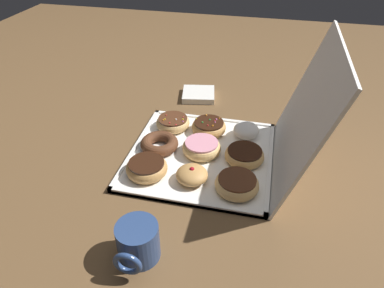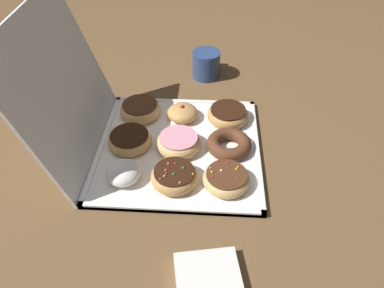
{
  "view_description": "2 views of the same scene",
  "coord_description": "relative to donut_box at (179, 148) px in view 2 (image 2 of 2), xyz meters",
  "views": [
    {
      "loc": [
        0.8,
        0.16,
        0.64
      ],
      "look_at": [
        0.01,
        -0.03,
        0.05
      ],
      "focal_mm": 32.27,
      "sensor_mm": 36.0,
      "label": 1
    },
    {
      "loc": [
        -0.7,
        -0.08,
        0.65
      ],
      "look_at": [
        -0.03,
        -0.04,
        0.05
      ],
      "focal_mm": 34.14,
      "sensor_mm": 36.0,
      "label": 2
    }
  ],
  "objects": [
    {
      "name": "chocolate_cake_ring_donut_1",
      "position": [
        -0.0,
        -0.13,
        0.02
      ],
      "size": [
        0.12,
        0.12,
        0.03
      ],
      "color": "#59331E",
      "rests_on": "donut_box"
    },
    {
      "name": "coffee_mug",
      "position": [
        0.37,
        -0.06,
        0.04
      ],
      "size": [
        0.11,
        0.09,
        0.09
      ],
      "color": "navy",
      "rests_on": "ground"
    },
    {
      "name": "napkin_stack",
      "position": [
        -0.37,
        -0.09,
        0.01
      ],
      "size": [
        0.14,
        0.14,
        0.02
      ],
      "primitive_type": "cube",
      "rotation": [
        0.0,
        0.0,
        0.18
      ],
      "color": "white",
      "rests_on": "ground"
    },
    {
      "name": "jelly_filled_donut_5",
      "position": [
        0.12,
        0.0,
        0.03
      ],
      "size": [
        0.09,
        0.09,
        0.05
      ],
      "color": "tan",
      "rests_on": "donut_box"
    },
    {
      "name": "sprinkle_donut_0",
      "position": [
        -0.12,
        -0.12,
        0.02
      ],
      "size": [
        0.11,
        0.11,
        0.04
      ],
      "color": "#E5B770",
      "rests_on": "donut_box"
    },
    {
      "name": "powdered_filled_donut_6",
      "position": [
        -0.12,
        0.12,
        0.03
      ],
      "size": [
        0.08,
        0.08,
        0.05
      ],
      "color": "white",
      "rests_on": "donut_box"
    },
    {
      "name": "donut_box",
      "position": [
        0.0,
        0.0,
        0.0
      ],
      "size": [
        0.42,
        0.42,
        0.01
      ],
      "color": "white",
      "rests_on": "ground"
    },
    {
      "name": "pink_frosted_donut_4",
      "position": [
        -0.01,
        -0.0,
        0.03
      ],
      "size": [
        0.11,
        0.11,
        0.04
      ],
      "color": "#E5B770",
      "rests_on": "donut_box"
    },
    {
      "name": "sprinkle_donut_3",
      "position": [
        -0.12,
        -0.0,
        0.02
      ],
      "size": [
        0.11,
        0.11,
        0.04
      ],
      "color": "tan",
      "rests_on": "donut_box"
    },
    {
      "name": "box_lid_open",
      "position": [
        0.0,
        0.27,
        0.18
      ],
      "size": [
        0.42,
        0.12,
        0.37
      ],
      "primitive_type": "cube",
      "rotation": [
        1.28,
        0.0,
        0.0
      ],
      "color": "white",
      "rests_on": "ground"
    },
    {
      "name": "chocolate_frosted_donut_8",
      "position": [
        0.13,
        0.12,
        0.03
      ],
      "size": [
        0.12,
        0.12,
        0.04
      ],
      "color": "#E5B770",
      "rests_on": "donut_box"
    },
    {
      "name": "chocolate_frosted_donut_2",
      "position": [
        0.12,
        -0.13,
        0.03
      ],
      "size": [
        0.12,
        0.12,
        0.04
      ],
      "color": "tan",
      "rests_on": "donut_box"
    },
    {
      "name": "chocolate_frosted_donut_7",
      "position": [
        0.0,
        0.13,
        0.02
      ],
      "size": [
        0.11,
        0.11,
        0.04
      ],
      "color": "tan",
      "rests_on": "donut_box"
    },
    {
      "name": "ground_plane",
      "position": [
        0.0,
        0.0,
        -0.01
      ],
      "size": [
        3.0,
        3.0,
        0.0
      ],
      "primitive_type": "plane",
      "color": "brown"
    }
  ]
}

